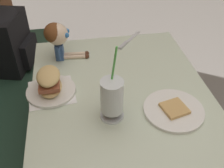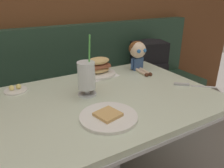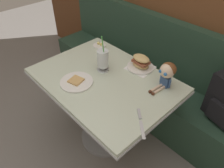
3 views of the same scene
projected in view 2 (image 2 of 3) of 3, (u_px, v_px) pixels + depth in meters
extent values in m
cube|color=#233D2D|center=(74.00, 125.00, 1.81)|extent=(2.60, 0.48, 0.45)
cube|color=#233D2D|center=(61.00, 61.00, 1.76)|extent=(2.60, 0.10, 0.55)
cube|color=beige|center=(108.00, 98.00, 1.14)|extent=(1.10, 0.80, 0.03)
cube|color=#B7BABF|center=(108.00, 102.00, 1.15)|extent=(1.11, 0.81, 0.02)
cylinder|color=#A5A8AD|center=(108.00, 153.00, 1.28)|extent=(0.14, 0.14, 0.65)
cylinder|color=white|center=(109.00, 117.00, 0.93)|extent=(0.25, 0.25, 0.01)
cube|color=tan|center=(108.00, 114.00, 0.93)|extent=(0.11, 0.11, 0.01)
cylinder|color=silver|center=(87.00, 94.00, 1.15)|extent=(0.10, 0.10, 0.01)
cylinder|color=silver|center=(87.00, 91.00, 1.14)|extent=(0.03, 0.03, 0.03)
cylinder|color=silver|center=(86.00, 75.00, 1.10)|extent=(0.09, 0.09, 0.14)
cylinder|color=pink|center=(86.00, 77.00, 1.11)|extent=(0.08, 0.08, 0.13)
cylinder|color=#51B74C|center=(89.00, 57.00, 1.07)|extent=(0.01, 0.04, 0.22)
cube|color=white|center=(99.00, 74.00, 1.43)|extent=(0.22, 0.22, 0.00)
cylinder|color=white|center=(99.00, 73.00, 1.43)|extent=(0.22, 0.22, 0.01)
ellipsoid|color=tan|center=(99.00, 70.00, 1.42)|extent=(0.15, 0.10, 0.04)
cube|color=#995138|center=(98.00, 66.00, 1.41)|extent=(0.14, 0.09, 0.02)
ellipsoid|color=tan|center=(98.00, 61.00, 1.39)|extent=(0.15, 0.10, 0.04)
cylinder|color=white|center=(16.00, 91.00, 1.19)|extent=(0.12, 0.12, 0.01)
sphere|color=#F4E07A|center=(11.00, 88.00, 1.17)|extent=(0.03, 0.03, 0.03)
sphere|color=#F4E07A|center=(19.00, 86.00, 1.19)|extent=(0.03, 0.03, 0.03)
cube|color=silver|center=(204.00, 87.00, 1.24)|extent=(0.12, 0.11, 0.00)
cube|color=#B2B5BA|center=(182.00, 84.00, 1.26)|extent=(0.08, 0.07, 0.01)
cube|color=#385689|center=(137.00, 64.00, 1.50)|extent=(0.07, 0.04, 0.08)
sphere|color=beige|center=(138.00, 50.00, 1.47)|extent=(0.11, 0.11, 0.11)
ellipsoid|color=brown|center=(137.00, 48.00, 1.47)|extent=(0.12, 0.11, 0.10)
sphere|color=#2D6BB2|center=(139.00, 51.00, 1.42)|extent=(0.03, 0.03, 0.03)
sphere|color=#2D6BB2|center=(145.00, 51.00, 1.43)|extent=(0.03, 0.03, 0.03)
cylinder|color=beige|center=(141.00, 72.00, 1.44)|extent=(0.03, 0.12, 0.02)
cylinder|color=beige|center=(145.00, 71.00, 1.46)|extent=(0.03, 0.12, 0.02)
sphere|color=#4C2819|center=(147.00, 75.00, 1.39)|extent=(0.03, 0.03, 0.03)
sphere|color=#4C2819|center=(150.00, 74.00, 1.41)|extent=(0.03, 0.03, 0.03)
cylinder|color=#385689|center=(132.00, 64.00, 1.49)|extent=(0.02, 0.02, 0.07)
cylinder|color=#385689|center=(142.00, 62.00, 1.52)|extent=(0.02, 0.02, 0.07)
cube|color=black|center=(148.00, 62.00, 2.01)|extent=(0.34, 0.27, 0.38)
cube|color=black|center=(156.00, 74.00, 1.95)|extent=(0.22, 0.10, 0.17)
ellipsoid|color=black|center=(150.00, 43.00, 1.94)|extent=(0.32, 0.25, 0.07)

